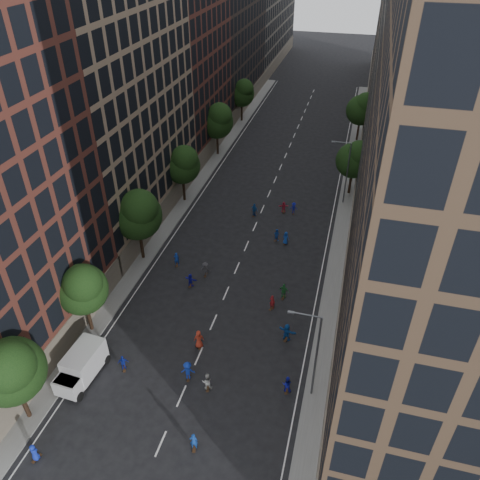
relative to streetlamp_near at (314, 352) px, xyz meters
The scene contains 40 objects.
ground 30.30m from the streetlamp_near, 110.32° to the left, with size 240.00×240.00×0.00m, color black.
sidewalk_left 42.27m from the streetlamp_near, 122.21° to the left, with size 4.00×105.00×0.15m, color slate.
sidewalk_right 35.90m from the streetlamp_near, 87.37° to the left, with size 4.00×105.00×0.15m, color slate.
bldg_left_b 39.13m from the streetlamp_near, 141.93° to the left, with size 14.00×26.00×34.00m, color #977C63.
bldg_left_c 55.29m from the streetlamp_near, 122.56° to the left, with size 14.00×20.00×28.00m, color #562921.
bldg_left_d 76.68m from the streetlamp_near, 112.76° to the left, with size 14.00×28.00×32.00m, color #2E241F.
bldg_left_e 108.35m from the streetlamp_near, 105.77° to the left, with size 14.00×40.00×26.00m, color #5F584F.
bldg_right_a 15.75m from the streetlamp_near, 19.17° to the left, with size 14.00×30.00×36.00m, color #4E3A2A.
bldg_right_b 35.03m from the streetlamp_near, 74.90° to the left, with size 14.00×28.00×33.00m, color #5F584F.
bldg_right_c 60.89m from the streetlamp_near, 81.68° to the left, with size 14.00×26.00×35.00m, color #977C63.
bldg_right_d 92.93m from the streetlamp_near, 84.64° to the left, with size 14.00×40.00×30.00m, color #4E3A2A.
tree_left_0 22.89m from the streetlamp_near, 159.12° to the right, with size 5.20×5.20×8.83m.
tree_left_1 21.47m from the streetlamp_near, behind, with size 4.80×4.80×8.21m.
tree_left_2 25.48m from the streetlamp_near, 147.07° to the left, with size 5.60×5.60×9.45m.
tree_left_3 35.12m from the streetlamp_near, 127.52° to the left, with size 5.00×5.00×8.58m.
tree_left_4 48.78m from the streetlamp_near, 115.99° to the left, with size 5.40×5.40×9.08m.
tree_left_5 63.57m from the streetlamp_near, 109.66° to the left, with size 4.80×4.80×8.33m.
tree_right_a 35.87m from the streetlamp_near, 88.38° to the left, with size 5.00×5.00×8.39m.
tree_right_b 55.86m from the streetlamp_near, 88.95° to the left, with size 5.20×5.20×8.83m.
streetlamp_near is the anchor object (origin of this frame).
streetlamp_far 33.00m from the streetlamp_near, 90.00° to the left, with size 2.64×0.22×9.06m.
cargo_van 19.98m from the streetlamp_near, behind, with size 2.74×5.29×2.74m.
skater_0 22.27m from the streetlamp_near, 149.76° to the right, with size 0.78×0.51×1.59m, color #162CB8.
skater_1 11.40m from the streetlamp_near, 137.28° to the right, with size 0.61×0.40×1.67m, color #123B98.
skater_2 4.72m from the streetlamp_near, behind, with size 0.82×0.64×1.68m, color #1519AD.
skater_3 11.28m from the streetlamp_near, behind, with size 1.24×0.71×1.92m, color #1531AC.
skater_4 16.96m from the streetlamp_near, behind, with size 0.94×0.39×1.60m, color navy.
skater_5 7.57m from the streetlamp_near, 117.59° to the left, with size 1.76×0.56×1.90m, color #124598.
skater_6 11.76m from the streetlamp_near, 166.39° to the left, with size 0.95×0.62×1.94m, color #AA2F1C.
skater_7 11.59m from the streetlamp_near, 118.44° to the left, with size 0.61×0.40×1.68m, color maroon.
skater_8 9.66m from the streetlamp_near, 168.64° to the right, with size 0.85×0.66×1.74m, color silver.
skater_9 19.06m from the streetlamp_near, 136.31° to the left, with size 1.11×0.64×1.72m, color #38383C.
skater_10 12.82m from the streetlamp_near, 110.58° to the left, with size 1.08×0.45×1.85m, color #1F692D.
skater_11 18.48m from the streetlamp_near, 143.49° to the left, with size 1.42×0.45×1.53m, color #1416A8.
skater_12 22.39m from the streetlamp_near, 105.37° to the left, with size 0.81×0.53×1.65m, color navy.
skater_13 22.44m from the streetlamp_near, 141.42° to the left, with size 0.62×0.41×1.71m, color #13359B.
skater_14 23.23m from the streetlamp_near, 108.00° to the left, with size 0.75×0.58×1.54m, color #1543AC.
skater_15 29.49m from the streetlamp_near, 102.01° to the left, with size 1.03×0.59×1.59m, color #11178F.
skater_16 29.01m from the streetlamp_near, 112.62° to the left, with size 1.07×0.45×1.83m, color #134BA1.
skater_17 29.78m from the streetlamp_near, 104.60° to the left, with size 1.40×0.45×1.51m, color #AB1C34.
Camera 1 is at (11.15, -13.71, 33.53)m, focal length 35.00 mm.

